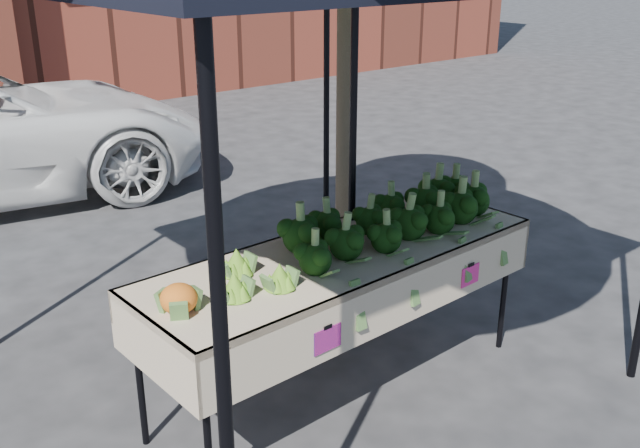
% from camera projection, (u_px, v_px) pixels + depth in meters
% --- Properties ---
extents(ground, '(90.00, 90.00, 0.00)m').
position_uv_depth(ground, '(326.00, 381.00, 4.34)').
color(ground, '#28282A').
extents(table, '(2.41, 0.85, 0.90)m').
position_uv_depth(table, '(342.00, 323.00, 4.10)').
color(table, beige).
rests_on(table, ground).
extents(canopy, '(3.16, 3.16, 2.74)m').
position_uv_depth(canopy, '(298.00, 153.00, 4.07)').
color(canopy, black).
rests_on(canopy, ground).
extents(broccoli_heap, '(1.59, 0.56, 0.25)m').
position_uv_depth(broccoli_heap, '(391.00, 213.00, 4.14)').
color(broccoli_heap, black).
rests_on(broccoli_heap, table).
extents(romanesco_cluster, '(0.42, 0.46, 0.19)m').
position_uv_depth(romanesco_cluster, '(244.00, 268.00, 3.49)').
color(romanesco_cluster, '#77B12B').
rests_on(romanesco_cluster, table).
extents(cauliflower_pair, '(0.19, 0.19, 0.17)m').
position_uv_depth(cauliflower_pair, '(178.00, 295.00, 3.24)').
color(cauliflower_pair, orange).
rests_on(cauliflower_pair, table).
extents(street_tree, '(1.88, 1.88, 3.71)m').
position_uv_depth(street_tree, '(346.00, 42.00, 4.96)').
color(street_tree, '#1E4C14').
rests_on(street_tree, ground).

